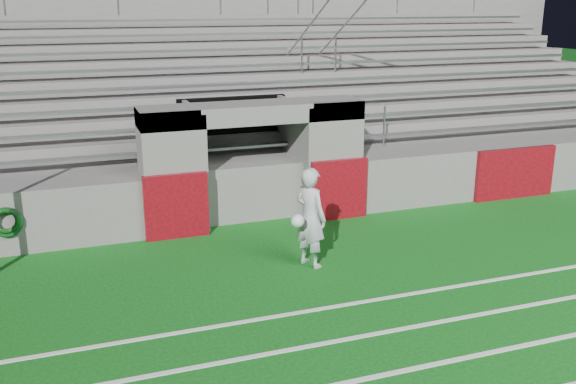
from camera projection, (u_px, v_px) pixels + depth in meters
name	position (u px, v px, depth m)	size (l,w,h in m)	color
ground	(312.00, 282.00, 11.11)	(90.00, 90.00, 0.00)	#0E5514
stadium_structure	(207.00, 119.00, 17.87)	(26.00, 8.48, 5.42)	slate
goalkeeper_with_ball	(310.00, 217.00, 11.56)	(0.82, 0.82, 1.85)	#B6BDC1
hose_coil	(6.00, 222.00, 11.95)	(0.60, 0.15, 0.60)	#0D4218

